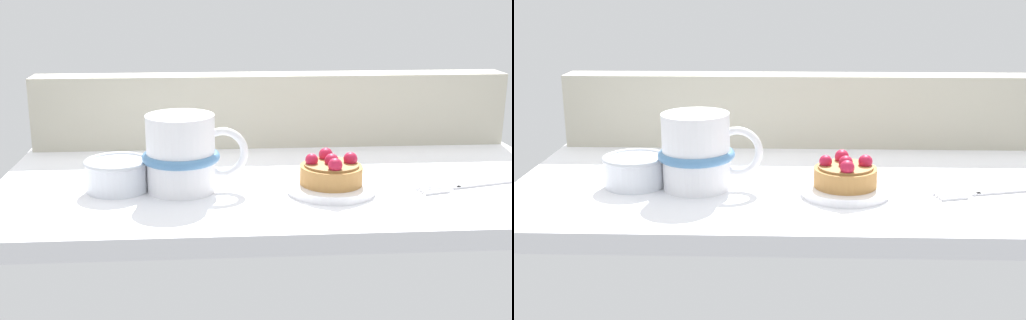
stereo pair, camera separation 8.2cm
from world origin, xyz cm
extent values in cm
cube|color=white|center=(0.00, 0.00, -1.21)|extent=(75.02, 41.32, 2.41)
cube|color=#B2AD99|center=(0.00, 17.95, 5.62)|extent=(73.52, 5.43, 11.24)
cylinder|color=white|center=(5.21, -6.77, 0.54)|extent=(10.85, 10.85, 1.08)
cylinder|color=white|center=(5.21, -6.77, 0.27)|extent=(5.97, 5.97, 0.54)
cylinder|color=#B77F42|center=(5.21, -6.77, 2.23)|extent=(7.73, 7.73, 2.30)
cylinder|color=olive|center=(5.21, -6.77, 3.53)|extent=(6.80, 6.80, 0.30)
sphere|color=#B71938|center=(5.21, -6.77, 4.06)|extent=(1.75, 1.75, 1.75)
sphere|color=#B71938|center=(7.63, -6.46, 4.13)|extent=(1.74, 1.74, 1.74)
sphere|color=#B71938|center=(4.91, -4.26, 4.14)|extent=(1.79, 1.79, 1.79)
sphere|color=#B71938|center=(2.77, -6.51, 4.12)|extent=(1.59, 1.59, 1.59)
sphere|color=#B71938|center=(5.18, -9.30, 4.19)|extent=(1.75, 1.75, 1.75)
cylinder|color=white|center=(-13.36, -4.81, 4.83)|extent=(8.50, 8.50, 9.66)
torus|color=#4C7FB2|center=(-13.36, -4.81, 4.37)|extent=(9.71, 9.71, 1.16)
torus|color=white|center=(-8.16, -4.81, 4.83)|extent=(6.38, 0.97, 6.38)
cube|color=silver|center=(27.20, -5.11, 0.30)|extent=(11.89, 3.78, 0.60)
cube|color=silver|center=(21.35, -6.66, 0.30)|extent=(1.30, 0.85, 0.60)
cube|color=silver|center=(17.68, -6.49, 0.30)|extent=(3.44, 1.13, 0.60)
cube|color=silver|center=(17.87, -7.20, 0.30)|extent=(3.44, 1.13, 0.60)
cube|color=silver|center=(18.06, -7.91, 0.30)|extent=(3.44, 1.13, 0.60)
cube|color=silver|center=(18.25, -8.62, 0.30)|extent=(3.44, 1.13, 0.60)
cylinder|color=silver|center=(-21.36, -4.16, 1.85)|extent=(7.76, 7.76, 3.70)
torus|color=silver|center=(-21.36, -4.16, 3.70)|extent=(8.21, 8.21, 0.60)
camera|label=1|loc=(-9.67, -84.94, 26.25)|focal=46.75mm
camera|label=2|loc=(-1.45, -85.09, 26.25)|focal=46.75mm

